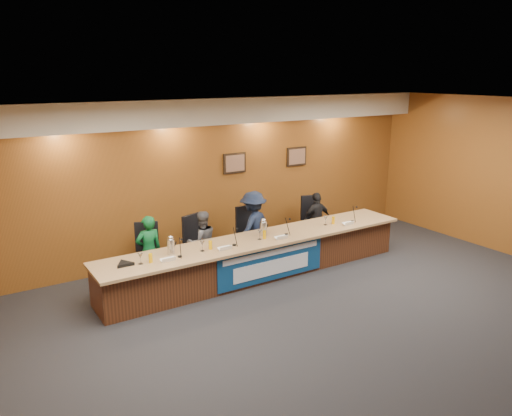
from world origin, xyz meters
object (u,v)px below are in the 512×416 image
at_px(dais_body, 259,258).
at_px(banner, 272,263).
at_px(carafe_left, 171,247).
at_px(panelist_c, 253,227).
at_px(office_chair_a, 147,257).
at_px(office_chair_d, 314,224).
at_px(panelist_b, 202,242).
at_px(panelist_d, 317,220).
at_px(speakerphone, 124,264).
at_px(carafe_mid, 263,229).
at_px(office_chair_c, 251,237).
at_px(panelist_a, 149,251).
at_px(office_chair_b, 200,247).

distance_m(dais_body, banner, 0.42).
xyz_separation_m(dais_body, carafe_left, (-1.72, 0.04, 0.53)).
distance_m(panelist_c, office_chair_a, 2.18).
distance_m(banner, panelist_c, 1.20).
bearing_deg(office_chair_a, office_chair_d, 22.24).
bearing_deg(panelist_c, panelist_b, -23.14).
height_order(panelist_d, speakerphone, panelist_d).
relative_size(panelist_d, office_chair_a, 2.51).
xyz_separation_m(carafe_left, carafe_mid, (1.84, 0.01, -0.00)).
bearing_deg(panelist_c, office_chair_c, -113.14).
relative_size(panelist_b, carafe_left, 4.57).
height_order(carafe_left, speakerphone, carafe_left).
xyz_separation_m(office_chair_d, carafe_left, (-3.63, -0.76, 0.40)).
xyz_separation_m(banner, panelist_b, (-0.82, 1.11, 0.22)).
xyz_separation_m(panelist_b, carafe_left, (-0.89, -0.66, 0.28)).
xyz_separation_m(dais_body, panelist_a, (-1.86, 0.70, 0.29)).
bearing_deg(office_chair_d, dais_body, -143.05).
height_order(panelist_a, office_chair_c, panelist_a).
xyz_separation_m(office_chair_c, speakerphone, (-2.84, -0.83, 0.30)).
relative_size(panelist_a, carafe_left, 4.85).
xyz_separation_m(panelist_a, carafe_left, (0.14, -0.66, 0.24)).
height_order(panelist_b, panelist_c, panelist_c).
bearing_deg(office_chair_c, carafe_left, -158.86).
distance_m(panelist_a, office_chair_c, 2.18).
distance_m(panelist_a, office_chair_d, 3.78).
relative_size(office_chair_c, carafe_left, 1.82).
relative_size(panelist_c, panelist_d, 1.19).
distance_m(office_chair_c, speakerphone, 2.97).
bearing_deg(panelist_a, speakerphone, 48.05).
xyz_separation_m(panelist_a, speakerphone, (-0.67, -0.73, 0.14)).
relative_size(office_chair_c, carafe_mid, 1.84).
distance_m(office_chair_d, speakerphone, 4.53).
relative_size(banner, panelist_d, 1.83).
bearing_deg(dais_body, carafe_left, 178.74).
distance_m(panelist_d, carafe_mid, 1.93).
distance_m(panelist_d, carafe_left, 3.70).
bearing_deg(carafe_mid, office_chair_c, 75.97).
bearing_deg(panelist_b, office_chair_c, -169.82).
bearing_deg(panelist_c, speakerphone, -8.71).
height_order(banner, office_chair_d, banner).
height_order(panelist_c, carafe_mid, panelist_c).
xyz_separation_m(panelist_c, office_chair_a, (-2.17, 0.10, -0.24)).
xyz_separation_m(dais_body, office_chair_d, (1.92, 0.80, 0.13)).
relative_size(office_chair_b, speakerphone, 1.50).
bearing_deg(carafe_left, speakerphone, -175.06).
height_order(dais_body, panelist_d, panelist_d).
xyz_separation_m(panelist_a, panelist_b, (1.04, 0.00, -0.04)).
xyz_separation_m(office_chair_c, office_chair_d, (1.61, 0.00, 0.00)).
xyz_separation_m(panelist_c, speakerphone, (-2.84, -0.73, 0.06)).
bearing_deg(speakerphone, office_chair_d, 10.57).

